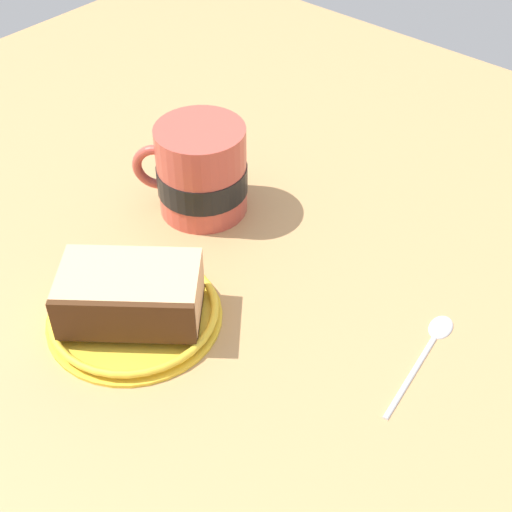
{
  "coord_description": "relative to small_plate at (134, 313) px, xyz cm",
  "views": [
    {
      "loc": [
        30.58,
        -28.13,
        47.14
      ],
      "look_at": [
        -1.59,
        9.33,
        3.0
      ],
      "focal_mm": 51.05,
      "sensor_mm": 36.0,
      "label": 1
    }
  ],
  "objects": [
    {
      "name": "ground_plane",
      "position": [
        6.5,
        1.44,
        -1.92
      ],
      "size": [
        126.65,
        126.65,
        2.5
      ],
      "primitive_type": "cube",
      "color": "tan"
    },
    {
      "name": "small_plate",
      "position": [
        0.0,
        0.0,
        0.0
      ],
      "size": [
        15.53,
        15.53,
        1.36
      ],
      "color": "yellow",
      "rests_on": "ground_plane"
    },
    {
      "name": "cake_slice",
      "position": [
        0.17,
        -0.21,
        2.49
      ],
      "size": [
        13.89,
        13.18,
        4.93
      ],
      "color": "#472814",
      "rests_on": "small_plate"
    },
    {
      "name": "tea_mug",
      "position": [
        -6.52,
        15.51,
        3.99
      ],
      "size": [
        10.77,
        9.26,
        9.6
      ],
      "color": "#BF4C3F",
      "rests_on": "ground_plane"
    },
    {
      "name": "teaspoon",
      "position": [
        21.47,
        14.54,
        -0.32
      ],
      "size": [
        3.06,
        13.01,
        0.8
      ],
      "color": "silver",
      "rests_on": "ground_plane"
    }
  ]
}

